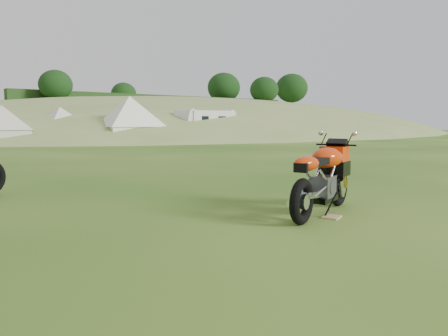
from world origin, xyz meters
TOP-DOWN VIEW (x-y plane):
  - ground at (0.00, 0.00)m, footprint 120.00×120.00m
  - hillside at (24.00, 40.00)m, footprint 80.00×64.00m
  - hedgerow at (24.00, 40.00)m, footprint 36.00×1.20m
  - sport_motorcycle at (0.50, -1.36)m, footprint 1.94×1.04m
  - plywood_board at (0.42, -1.58)m, footprint 0.31×0.28m
  - tent_left at (1.40, 20.63)m, footprint 3.12×3.12m
  - tent_mid at (4.90, 21.98)m, footprint 3.07×3.07m
  - tent_right at (7.77, 18.45)m, footprint 3.44×3.44m
  - caravan at (13.10, 18.15)m, footprint 4.34×2.15m

SIDE VIEW (x-z plane):
  - ground at x=0.00m, z-range 0.00..0.00m
  - hillside at x=24.00m, z-range -4.00..4.00m
  - hedgerow at x=24.00m, z-range -4.30..4.30m
  - plywood_board at x=0.42m, z-range 0.00..0.02m
  - sport_motorcycle at x=0.50m, z-range 0.00..1.13m
  - caravan at x=13.10m, z-range 0.00..1.98m
  - tent_left at x=1.40m, z-range 0.00..2.29m
  - tent_mid at x=4.90m, z-range 0.00..2.30m
  - tent_right at x=7.77m, z-range 0.00..2.69m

